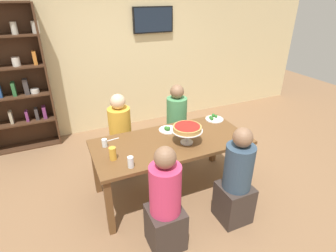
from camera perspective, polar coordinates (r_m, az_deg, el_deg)
The scene contains 18 objects.
ground_plane at distance 3.60m, azimuth 0.67°, elevation -13.42°, with size 12.00×12.00×0.00m, color #846042.
rear_partition at distance 4.93m, azimuth -10.39°, elevation 15.51°, with size 8.00×0.12×2.80m, color beige.
dining_table at distance 3.22m, azimuth 0.73°, elevation -4.48°, with size 1.85×0.86×0.74m.
bookshelf at distance 4.71m, azimuth -30.84°, elevation 8.18°, with size 1.12×0.30×2.21m.
television at distance 4.96m, azimuth -3.19°, elevation 21.65°, with size 0.72×0.05×0.43m.
diner_near_right at distance 3.01m, azimuth 14.33°, elevation -11.71°, with size 0.34×0.34×1.15m.
diner_far_left at distance 3.77m, azimuth -9.96°, elevation -2.76°, with size 0.34×0.34×1.15m.
diner_far_right at distance 4.06m, azimuth 1.82°, elevation -0.12°, with size 0.34×0.34×1.15m.
diner_near_left at distance 2.66m, azimuth -0.57°, elevation -16.82°, with size 0.34×0.34×1.15m.
deep_dish_pizza_stand at distance 3.06m, azimuth 4.11°, elevation -0.65°, with size 0.36×0.36×0.22m.
salad_plate_near_diner at distance 3.75m, azimuth 9.76°, elevation 1.59°, with size 0.25×0.25×0.06m.
salad_plate_far_diner at distance 3.40m, azimuth -0.01°, elevation -0.69°, with size 0.24×0.24×0.07m.
salad_plate_spare at distance 3.27m, azimuth 15.75°, elevation -3.06°, with size 0.21×0.21×0.06m.
beer_glass_amber_tall at distance 2.86m, azimuth -11.69°, elevation -5.76°, with size 0.07×0.07×0.14m, color gold.
water_glass_clear_near at distance 3.13m, azimuth -13.37°, elevation -3.51°, with size 0.06×0.06×0.09m, color white.
water_glass_clear_far at distance 2.72m, azimuth -7.96°, elevation -7.62°, with size 0.06×0.06×0.12m, color white.
cutlery_fork_near at distance 3.26m, azimuth -11.90°, elevation -2.90°, with size 0.18×0.02×0.01m, color silver.
cutlery_knife_near at distance 3.57m, azimuth 5.15°, elevation 0.31°, with size 0.18×0.02×0.01m, color silver.
Camera 1 is at (-1.16, -2.50, 2.32)m, focal length 28.62 mm.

